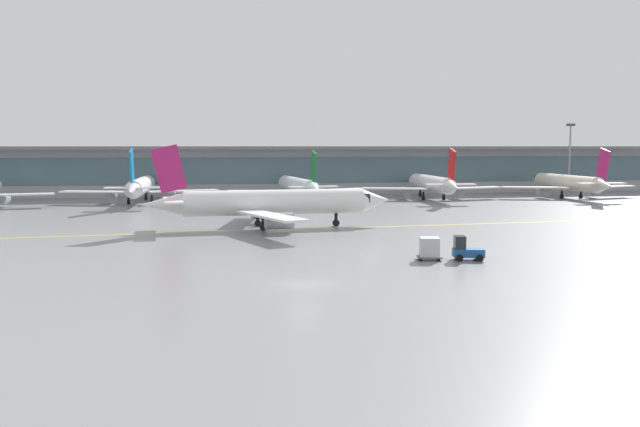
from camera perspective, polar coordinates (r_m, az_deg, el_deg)
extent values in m
plane|color=gray|center=(47.82, -1.30, -6.03)|extent=(400.00, 400.00, 0.00)
cube|color=yellow|center=(78.48, -3.66, -1.39)|extent=(109.78, 7.74, 0.01)
cube|color=#9EA3A8|center=(135.86, -7.02, 3.50)|extent=(193.19, 8.00, 9.00)
cube|color=slate|center=(131.77, -6.93, 3.63)|extent=(185.46, 0.16, 5.04)
cube|color=slate|center=(134.26, -7.02, 5.53)|extent=(200.92, 11.00, 0.60)
cube|color=silver|center=(115.55, -24.37, 1.46)|extent=(11.89, 5.12, 0.23)
cylinder|color=#999EA3|center=(117.51, -25.25, 1.10)|extent=(1.91, 3.08, 1.74)
cylinder|color=white|center=(118.48, -14.88, 2.25)|extent=(3.38, 20.34, 2.82)
cone|color=white|center=(130.22, -14.30, 2.57)|extent=(2.77, 3.45, 2.67)
cube|color=black|center=(127.96, -14.40, 2.67)|extent=(2.27, 2.59, 0.99)
cone|color=white|center=(106.21, -15.62, 1.85)|extent=(2.52, 4.57, 2.39)
cube|color=white|center=(117.93, -18.44, 1.76)|extent=(11.85, 6.04, 0.23)
cylinder|color=#999EA3|center=(118.83, -17.22, 1.44)|extent=(1.82, 3.03, 1.74)
cube|color=white|center=(116.29, -11.43, 1.88)|extent=(11.89, 5.46, 0.23)
cylinder|color=#999EA3|center=(117.72, -12.51, 1.53)|extent=(1.82, 3.03, 1.74)
cube|color=#1472B2|center=(106.92, -15.61, 3.91)|extent=(0.40, 3.80, 5.30)
cube|color=white|center=(107.68, -16.64, 2.09)|extent=(4.19, 2.10, 0.20)
cube|color=white|center=(107.16, -14.45, 2.14)|extent=(4.19, 2.10, 0.20)
cylinder|color=black|center=(125.66, -14.49, 1.47)|extent=(0.36, 0.36, 1.49)
cylinder|color=black|center=(125.69, -14.49, 1.30)|extent=(0.48, 0.76, 0.75)
cylinder|color=black|center=(117.22, -15.86, 1.13)|extent=(0.36, 0.36, 1.49)
cylinder|color=black|center=(117.25, -15.86, 0.95)|extent=(0.48, 0.76, 0.75)
cylinder|color=black|center=(116.79, -14.01, 1.17)|extent=(0.36, 0.36, 1.49)
cylinder|color=black|center=(116.82, -14.01, 0.98)|extent=(0.48, 0.76, 0.75)
cylinder|color=white|center=(118.34, -1.91, 2.38)|extent=(4.54, 19.66, 2.71)
cone|color=white|center=(129.40, -3.09, 2.67)|extent=(2.87, 3.48, 2.57)
cube|color=black|center=(127.27, -2.88, 2.77)|extent=(2.33, 2.62, 0.95)
cone|color=white|center=(106.82, -0.41, 2.02)|extent=(2.70, 4.53, 2.30)
cube|color=white|center=(115.40, -5.07, 1.91)|extent=(11.42, 4.56, 0.22)
cylinder|color=#999EA3|center=(117.04, -4.10, 1.60)|extent=(1.94, 3.01, 1.67)
cube|color=white|center=(118.67, 1.53, 2.03)|extent=(11.31, 6.45, 0.22)
cylinder|color=#999EA3|center=(119.24, 0.34, 1.69)|extent=(1.94, 3.01, 1.67)
cube|color=#19662D|center=(107.48, -0.53, 4.00)|extent=(0.63, 3.66, 5.10)
cube|color=white|center=(107.44, -1.60, 2.26)|extent=(4.14, 2.28, 0.19)
cube|color=white|center=(108.46, 0.44, 2.29)|extent=(4.14, 2.28, 0.19)
cylinder|color=black|center=(125.10, -2.64, 1.61)|extent=(0.35, 0.35, 1.43)
cylinder|color=black|center=(125.13, -2.63, 1.45)|extent=(0.50, 0.75, 0.72)
cylinder|color=black|center=(116.52, -2.60, 1.31)|extent=(0.35, 0.35, 1.43)
cylinder|color=black|center=(116.55, -2.60, 1.13)|extent=(0.50, 0.75, 0.72)
cylinder|color=black|center=(117.38, -0.85, 1.34)|extent=(0.35, 0.35, 1.43)
cylinder|color=black|center=(117.41, -0.85, 1.17)|extent=(0.50, 0.75, 0.72)
cylinder|color=white|center=(124.61, 9.36, 2.53)|extent=(3.71, 20.37, 2.82)
cone|color=white|center=(135.96, 7.92, 2.82)|extent=(2.82, 3.49, 2.67)
cube|color=black|center=(133.77, 8.18, 2.92)|extent=(2.31, 2.63, 0.99)
cone|color=white|center=(112.83, 11.17, 2.17)|extent=(2.59, 4.61, 2.39)
cube|color=white|center=(121.16, 6.32, 2.12)|extent=(11.83, 6.21, 0.23)
cylinder|color=#999EA3|center=(122.99, 7.22, 1.79)|extent=(1.87, 3.06, 1.74)
cube|color=white|center=(125.37, 12.73, 2.13)|extent=(11.89, 5.28, 0.23)
cylinder|color=#999EA3|center=(125.81, 11.53, 1.81)|extent=(1.87, 3.06, 1.74)
cube|color=red|center=(113.52, 11.07, 4.12)|extent=(0.47, 3.80, 5.30)
cube|color=white|center=(113.34, 9.99, 2.42)|extent=(4.22, 2.17, 0.20)
cube|color=white|center=(114.64, 11.96, 2.42)|extent=(4.22, 2.17, 0.20)
cylinder|color=black|center=(131.54, 8.45, 1.77)|extent=(0.36, 0.36, 1.49)
cylinder|color=black|center=(131.56, 8.45, 1.61)|extent=(0.49, 0.76, 0.75)
cylinder|color=black|center=(122.62, 8.71, 1.48)|extent=(0.36, 0.36, 1.49)
cylinder|color=black|center=(122.65, 8.71, 1.31)|extent=(0.49, 0.76, 0.75)
cylinder|color=black|center=(123.74, 10.41, 1.49)|extent=(0.36, 0.36, 1.49)
cylinder|color=black|center=(123.77, 10.41, 1.32)|extent=(0.49, 0.76, 0.75)
cylinder|color=silver|center=(134.39, 20.14, 2.49)|extent=(3.06, 20.30, 2.82)
cone|color=silver|center=(144.79, 17.84, 2.77)|extent=(2.72, 3.41, 2.67)
cube|color=black|center=(142.78, 18.26, 2.86)|extent=(2.23, 2.56, 0.99)
cone|color=silver|center=(123.77, 22.95, 2.13)|extent=(2.45, 4.53, 2.39)
cube|color=silver|center=(129.57, 17.71, 2.11)|extent=(11.86, 5.88, 0.23)
cylinder|color=#999EA3|center=(131.79, 18.35, 1.81)|extent=(1.78, 3.00, 1.74)
cube|color=silver|center=(136.71, 23.10, 2.10)|extent=(11.88, 5.62, 0.23)
cylinder|color=#999EA3|center=(136.59, 21.98, 1.81)|extent=(1.78, 3.00, 1.74)
cube|color=#B21E66|center=(124.38, 22.79, 3.91)|extent=(0.34, 3.80, 5.30)
cube|color=silver|center=(123.71, 21.84, 2.37)|extent=(4.16, 2.04, 0.20)
cube|color=silver|center=(125.89, 23.45, 2.36)|extent=(4.16, 2.04, 0.20)
cylinder|color=black|center=(140.73, 18.69, 1.79)|extent=(0.36, 0.36, 1.49)
cylinder|color=black|center=(140.75, 18.69, 1.64)|extent=(0.46, 0.75, 0.75)
cylinder|color=black|center=(132.15, 19.74, 1.51)|extent=(0.36, 0.36, 1.49)
cylinder|color=black|center=(132.17, 19.73, 1.35)|extent=(0.46, 0.75, 0.75)
cylinder|color=black|center=(134.04, 21.16, 1.52)|extent=(0.36, 0.36, 1.49)
cylinder|color=black|center=(134.06, 21.15, 1.36)|extent=(0.46, 0.75, 0.75)
cylinder|color=white|center=(80.14, -3.83, 0.96)|extent=(21.64, 4.42, 2.98)
cone|color=white|center=(83.23, 4.70, 1.13)|extent=(3.76, 3.07, 2.84)
cube|color=black|center=(82.48, 3.13, 1.36)|extent=(2.84, 2.50, 1.04)
cone|color=white|center=(78.94, -13.26, 0.75)|extent=(4.93, 2.85, 2.54)
cube|color=white|center=(87.45, -5.83, 0.81)|extent=(5.34, 12.60, 0.25)
cylinder|color=#999EA3|center=(85.31, -4.72, 0.13)|extent=(3.28, 2.05, 1.84)
cube|color=white|center=(72.43, -4.14, -0.21)|extent=(6.82, 12.51, 0.25)
cylinder|color=#999EA3|center=(75.15, -3.47, -0.62)|extent=(3.28, 2.05, 1.84)
cube|color=#B21E66|center=(78.71, -12.63, 3.69)|extent=(4.04, 0.59, 5.62)
cube|color=white|center=(81.11, -12.36, 1.21)|extent=(2.40, 4.52, 0.21)
cube|color=white|center=(76.74, -12.28, 0.96)|extent=(2.40, 4.52, 0.21)
cylinder|color=black|center=(82.00, 1.36, -0.52)|extent=(0.39, 0.39, 1.58)
cylinder|color=black|center=(82.04, 1.36, -0.80)|extent=(0.82, 0.53, 0.79)
cylinder|color=black|center=(82.06, -5.28, -0.54)|extent=(0.39, 0.39, 1.58)
cylinder|color=black|center=(82.11, -5.27, -0.81)|extent=(0.82, 0.53, 0.79)
cylinder|color=black|center=(78.10, -4.83, -0.86)|extent=(0.39, 0.39, 1.58)
cylinder|color=black|center=(78.15, -4.83, -1.14)|extent=(0.82, 0.53, 0.79)
cube|color=#194C8C|center=(59.09, 12.41, -3.25)|extent=(2.84, 1.92, 0.70)
cube|color=#1E2328|center=(58.83, 11.71, -2.39)|extent=(1.14, 1.40, 1.10)
cylinder|color=black|center=(59.98, 13.09, -3.47)|extent=(0.63, 0.34, 0.60)
cylinder|color=black|center=(58.62, 13.35, -3.69)|extent=(0.63, 0.34, 0.60)
cylinder|color=black|center=(59.68, 11.48, -3.48)|extent=(0.63, 0.34, 0.60)
cylinder|color=black|center=(58.32, 11.70, -3.70)|extent=(0.63, 0.34, 0.60)
cube|color=#595B60|center=(58.65, 9.21, -3.62)|extent=(2.39, 2.01, 0.12)
cube|color=silver|center=(58.52, 9.22, -2.79)|extent=(1.88, 1.81, 1.60)
cylinder|color=black|center=(59.46, 9.84, -3.67)|extent=(0.24, 0.14, 0.22)
cylinder|color=black|center=(58.09, 10.03, -3.90)|extent=(0.24, 0.14, 0.22)
cylinder|color=black|center=(59.28, 8.40, -3.68)|extent=(0.24, 0.14, 0.22)
cylinder|color=black|center=(57.91, 8.55, -3.90)|extent=(0.24, 0.14, 0.22)
cylinder|color=gray|center=(145.73, 20.32, 4.25)|extent=(0.36, 0.36, 13.65)
cube|color=#3F3F42|center=(145.76, 20.42, 7.03)|extent=(1.80, 0.30, 0.50)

